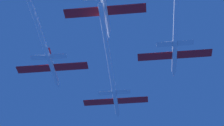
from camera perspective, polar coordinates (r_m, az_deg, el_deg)
The scene contains 3 objects.
jet_lead at distance 95.46m, azimuth 0.03°, elevation -2.52°, with size 17.76×42.97×2.94m.
jet_left_wing at distance 83.99m, azimuth -11.09°, elevation 5.13°, with size 17.76×51.23×2.94m.
jet_right_wing at distance 84.15m, azimuth 9.71°, elevation 5.60°, with size 17.76×42.83×2.94m.
Camera 1 is at (7.08, -83.32, -60.64)m, focal length 59.76 mm.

